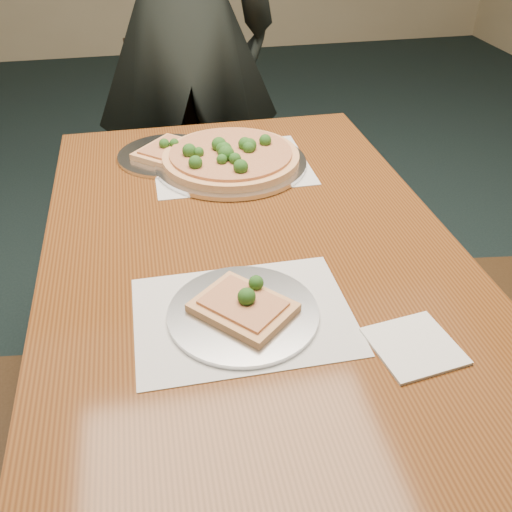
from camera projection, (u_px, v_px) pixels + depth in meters
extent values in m
plane|color=black|center=(256.00, 382.00, 1.92)|extent=(8.00, 8.00, 0.00)
cube|color=#522910|center=(256.00, 265.00, 1.23)|extent=(0.90, 1.50, 0.04)
cylinder|color=black|center=(103.00, 251.00, 1.93)|extent=(0.07, 0.07, 0.70)
cylinder|color=black|center=(323.00, 226.00, 2.06)|extent=(0.07, 0.07, 0.70)
cube|color=black|center=(204.00, 166.00, 2.24)|extent=(0.50, 0.50, 0.04)
cylinder|color=black|center=(179.00, 250.00, 2.18)|extent=(0.04, 0.04, 0.43)
cylinder|color=black|center=(153.00, 207.00, 2.45)|extent=(0.04, 0.04, 0.43)
cylinder|color=black|center=(264.00, 229.00, 2.30)|extent=(0.04, 0.04, 0.43)
cylinder|color=black|center=(230.00, 190.00, 2.57)|extent=(0.04, 0.04, 0.43)
cube|color=black|center=(184.00, 91.00, 2.24)|extent=(0.42, 0.13, 0.44)
cylinder|color=black|center=(55.00, 433.00, 1.49)|extent=(0.04, 0.04, 0.43)
cylinder|color=black|center=(432.00, 330.00, 1.81)|extent=(0.04, 0.04, 0.43)
cylinder|color=black|center=(475.00, 422.00, 1.52)|extent=(0.04, 0.04, 0.43)
imported|color=black|center=(181.00, 28.00, 1.99)|extent=(0.71, 0.47, 1.91)
cube|color=white|center=(231.00, 165.00, 1.57)|extent=(0.42, 0.32, 0.00)
cube|color=white|center=(243.00, 315.00, 1.06)|extent=(0.40, 0.30, 0.00)
cylinder|color=silver|center=(231.00, 163.00, 1.56)|extent=(0.41, 0.41, 0.01)
cylinder|color=#D68B52|center=(231.00, 157.00, 1.56)|extent=(0.37, 0.37, 0.02)
cylinder|color=tan|center=(231.00, 153.00, 1.55)|extent=(0.33, 0.33, 0.01)
sphere|color=#1D4A16|center=(245.00, 144.00, 1.56)|extent=(0.04, 0.04, 0.04)
sphere|color=#1D4A16|center=(241.00, 167.00, 1.44)|extent=(0.04, 0.04, 0.04)
sphere|color=#1D4A16|center=(222.00, 159.00, 1.48)|extent=(0.03, 0.03, 0.03)
sphere|color=#1D4A16|center=(225.00, 149.00, 1.53)|extent=(0.04, 0.04, 0.04)
sphere|color=#1D4A16|center=(250.00, 145.00, 1.55)|extent=(0.04, 0.04, 0.04)
sphere|color=#1D4A16|center=(226.00, 154.00, 1.50)|extent=(0.04, 0.04, 0.04)
sphere|color=#1D4A16|center=(199.00, 152.00, 1.52)|extent=(0.03, 0.03, 0.03)
sphere|color=#1D4A16|center=(223.00, 149.00, 1.53)|extent=(0.03, 0.03, 0.03)
sphere|color=#1D4A16|center=(189.00, 151.00, 1.52)|extent=(0.04, 0.04, 0.04)
sphere|color=#1D4A16|center=(235.00, 159.00, 1.48)|extent=(0.03, 0.03, 0.03)
sphere|color=#1D4A16|center=(219.00, 144.00, 1.55)|extent=(0.04, 0.04, 0.04)
sphere|color=#1D4A16|center=(195.00, 163.00, 1.46)|extent=(0.04, 0.04, 0.04)
sphere|color=#1D4A16|center=(249.00, 148.00, 1.54)|extent=(0.03, 0.03, 0.03)
sphere|color=#1D4A16|center=(265.00, 140.00, 1.58)|extent=(0.03, 0.03, 0.03)
cylinder|color=silver|center=(243.00, 313.00, 1.05)|extent=(0.28, 0.28, 0.01)
cube|color=#D68B52|center=(243.00, 308.00, 1.04)|extent=(0.21, 0.21, 0.02)
cube|color=tan|center=(243.00, 303.00, 1.04)|extent=(0.17, 0.17, 0.01)
sphere|color=#1D4A16|center=(256.00, 283.00, 1.07)|extent=(0.03, 0.03, 0.03)
sphere|color=#1D4A16|center=(247.00, 297.00, 1.03)|extent=(0.03, 0.03, 0.03)
cylinder|color=silver|center=(168.00, 155.00, 1.61)|extent=(0.28, 0.28, 0.01)
cube|color=#D68B52|center=(167.00, 151.00, 1.60)|extent=(0.21, 0.21, 0.02)
cube|color=tan|center=(167.00, 147.00, 1.60)|extent=(0.17, 0.17, 0.01)
sphere|color=#1D4A16|center=(174.00, 143.00, 1.59)|extent=(0.03, 0.03, 0.03)
sphere|color=#1D4A16|center=(164.00, 144.00, 1.59)|extent=(0.03, 0.03, 0.03)
cube|color=white|center=(414.00, 346.00, 0.99)|extent=(0.16, 0.16, 0.01)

